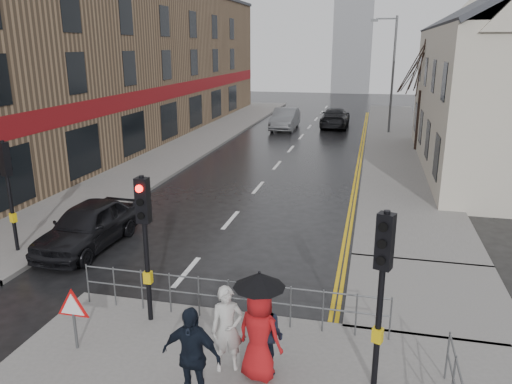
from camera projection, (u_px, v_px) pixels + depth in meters
The scene contains 21 objects.
ground at pixel (139, 328), 11.33m from camera, with size 120.00×120.00×0.00m, color black.
left_pavement at pixel (202, 138), 34.22m from camera, with size 4.00×44.00×0.14m, color #605E5B.
right_pavement at pixel (397, 141), 33.22m from camera, with size 4.00×40.00×0.14m, color #605E5B.
pavement_bridge_right at pixel (427, 295), 12.68m from camera, with size 4.00×4.20×0.14m, color #605E5B.
building_left_terrace at pixel (116, 64), 33.10m from camera, with size 8.00×42.00×10.00m, color #81654A.
church_tower at pixel (354, 23), 66.35m from camera, with size 5.00×5.00×18.00m, color gray.
traffic_signal_near_left at pixel (144, 224), 10.77m from camera, with size 0.28×0.27×3.40m.
traffic_signal_near_right at pixel (382, 270), 8.55m from camera, with size 0.34×0.33×3.40m.
traffic_signal_far_left at pixel (7, 177), 14.65m from camera, with size 0.34×0.33×3.40m.
guard_railing_front at pixel (228, 291), 11.22m from camera, with size 7.14×0.04×1.00m.
warning_sign at pixel (73, 309), 10.09m from camera, with size 0.80×0.07×1.35m.
street_lamp at pixel (391, 67), 34.87m from camera, with size 1.83×0.25×8.00m.
tree_near at pixel (424, 64), 28.77m from camera, with size 2.40×2.40×6.58m.
tree_far at pixel (421, 70), 36.33m from camera, with size 2.40×2.40×5.64m.
pedestrian_a at pixel (227, 329), 9.45m from camera, with size 0.63×0.41×1.72m, color #B8B8B3.
pedestrian_b at pixel (265, 336), 9.36m from camera, with size 0.77×0.60×1.58m, color black.
pedestrian_with_umbrella at pixel (259, 323), 9.13m from camera, with size 1.02×0.96×2.15m.
pedestrian_d at pixel (191, 356), 8.53m from camera, with size 1.08×0.45×1.84m, color black.
car_parked at pixel (88, 226), 15.66m from camera, with size 1.72×4.27×1.46m, color black.
car_mid at pixel (285, 119), 38.01m from camera, with size 1.68×4.82×1.59m, color #4F5155.
car_far at pixel (335, 118), 38.98m from camera, with size 2.12×5.21×1.51m, color black.
Camera 1 is at (4.88, -9.12, 6.16)m, focal length 35.00 mm.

